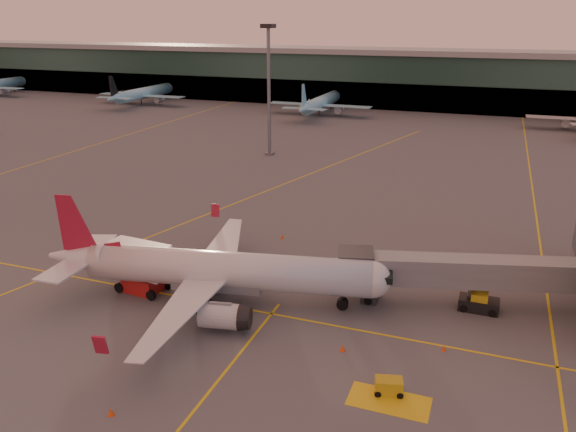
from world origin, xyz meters
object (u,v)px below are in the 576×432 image
(gpu_cart, at_px, (389,387))
(pushback_tug, at_px, (479,303))
(catering_truck, at_px, (139,265))
(main_airplane, at_px, (216,271))

(gpu_cart, relative_size, pushback_tug, 0.63)
(catering_truck, bearing_deg, main_airplane, 7.94)
(main_airplane, distance_m, gpu_cart, 20.74)
(gpu_cart, bearing_deg, pushback_tug, 55.10)
(main_airplane, xyz_separation_m, pushback_tug, (24.45, 7.24, -2.61))
(catering_truck, height_order, gpu_cart, catering_truck)
(catering_truck, height_order, pushback_tug, catering_truck)
(pushback_tug, bearing_deg, catering_truck, -166.57)
(pushback_tug, bearing_deg, main_airplane, -163.21)
(catering_truck, distance_m, gpu_cart, 28.56)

